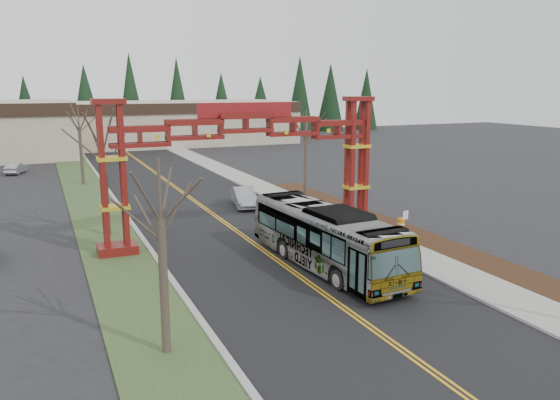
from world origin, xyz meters
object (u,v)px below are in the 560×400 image
bare_tree_median_mid (103,152)px  street_sign (405,219)px  silver_sedan (244,197)px  barrel_south (401,226)px  bare_tree_median_near (161,219)px  bare_tree_median_far (79,127)px  barrel_north (348,208)px  parked_car_far_a (16,168)px  transit_bus (326,237)px  retail_building_east (175,122)px  barrel_mid (361,214)px  gateway_arch (246,145)px  bare_tree_right_far (306,135)px

bare_tree_median_mid → street_sign: size_ratio=3.92×
silver_sedan → barrel_south: (6.75, -11.85, -0.27)m
bare_tree_median_near → barrel_south: 21.16m
bare_tree_median_mid → bare_tree_median_far: bearing=90.0°
bare_tree_median_mid → barrel_north: bearing=-2.9°
parked_car_far_a → transit_bus: bearing=128.5°
bare_tree_median_far → barrel_north: size_ratio=8.16×
retail_building_east → barrel_mid: (-0.89, -60.91, -2.98)m
gateway_arch → barrel_south: gateway_arch is taller
silver_sedan → bare_tree_right_far: 8.65m
retail_building_east → bare_tree_median_near: bare_tree_median_near is taller
transit_bus → bare_tree_median_mid: size_ratio=1.55×
transit_bus → barrel_north: 12.95m
bare_tree_median_far → barrel_south: bearing=-57.0°
parked_car_far_a → barrel_north: parked_car_far_a is taller
transit_bus → bare_tree_median_mid: 15.51m
gateway_arch → bare_tree_right_far: gateway_arch is taller
gateway_arch → transit_bus: 8.34m
transit_bus → barrel_south: transit_bus is taller
bare_tree_median_far → silver_sedan: bearing=-54.7°
bare_tree_median_near → barrel_south: bearing=30.0°
retail_building_east → barrel_south: 64.77m
retail_building_east → bare_tree_median_mid: bearing=-107.4°
retail_building_east → parked_car_far_a: retail_building_east is taller
transit_bus → bare_tree_median_far: (-9.93, 31.70, 3.97)m
retail_building_east → street_sign: 66.53m
bare_tree_right_far → barrel_mid: bearing=-94.7°
retail_building_east → transit_bus: size_ratio=3.16×
silver_sedan → barrel_mid: silver_sedan is taller
parked_car_far_a → silver_sedan: bearing=141.1°
silver_sedan → bare_tree_median_mid: bearing=-146.9°
bare_tree_median_near → parked_car_far_a: bearing=97.4°
bare_tree_right_far → barrel_north: size_ratio=7.96×
silver_sedan → street_sign: street_sign is taller
gateway_arch → parked_car_far_a: bearing=112.1°
silver_sedan → bare_tree_right_far: (6.86, 2.66, 4.56)m
street_sign → barrel_north: 8.17m
gateway_arch → bare_tree_right_far: (10.00, 11.77, -0.66)m
gateway_arch → barrel_mid: gateway_arch is taller
bare_tree_median_mid → barrel_south: bare_tree_median_mid is taller
bare_tree_median_near → street_sign: size_ratio=3.63×
retail_building_east → street_sign: retail_building_east is taller
barrel_mid → parked_car_far_a: bearing=124.4°
bare_tree_median_near → bare_tree_right_far: (18.00, 24.84, 0.27)m
silver_sedan → bare_tree_median_mid: size_ratio=0.60×
bare_tree_median_far → barrel_mid: size_ratio=7.29×
bare_tree_right_far → barrel_mid: bare_tree_right_far is taller
silver_sedan → bare_tree_median_near: bearing=-106.3°
bare_tree_median_mid → parked_car_far_a: bearing=101.5°
gateway_arch → barrel_mid: size_ratio=17.17×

